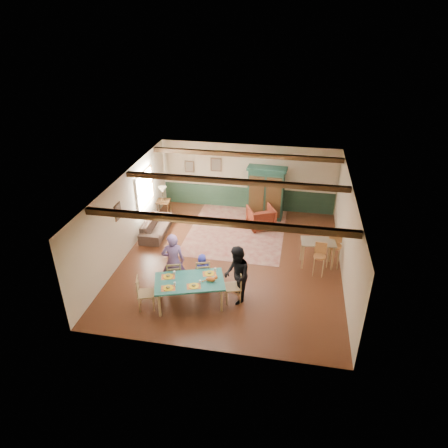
% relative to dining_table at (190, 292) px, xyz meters
% --- Properties ---
extents(floor, '(8.00, 8.00, 0.00)m').
position_rel_dining_table_xyz_m(floor, '(0.75, 2.39, -0.39)').
color(floor, '#492214').
rests_on(floor, ground).
extents(wall_back, '(7.00, 0.02, 2.70)m').
position_rel_dining_table_xyz_m(wall_back, '(0.75, 6.39, 0.96)').
color(wall_back, beige).
rests_on(wall_back, floor).
extents(wall_left, '(0.02, 8.00, 2.70)m').
position_rel_dining_table_xyz_m(wall_left, '(-2.75, 2.39, 0.96)').
color(wall_left, beige).
rests_on(wall_left, floor).
extents(wall_right, '(0.02, 8.00, 2.70)m').
position_rel_dining_table_xyz_m(wall_right, '(4.25, 2.39, 0.96)').
color(wall_right, beige).
rests_on(wall_right, floor).
extents(ceiling, '(7.00, 8.00, 0.02)m').
position_rel_dining_table_xyz_m(ceiling, '(0.75, 2.39, 2.31)').
color(ceiling, silver).
rests_on(ceiling, wall_back).
extents(wainscot_back, '(6.95, 0.03, 0.90)m').
position_rel_dining_table_xyz_m(wainscot_back, '(0.75, 6.37, 0.06)').
color(wainscot_back, '#1D3626').
rests_on(wainscot_back, floor).
extents(ceiling_beam_front, '(6.95, 0.16, 0.16)m').
position_rel_dining_table_xyz_m(ceiling_beam_front, '(0.75, 0.09, 2.22)').
color(ceiling_beam_front, '#301E0D').
rests_on(ceiling_beam_front, ceiling).
extents(ceiling_beam_mid, '(6.95, 0.16, 0.16)m').
position_rel_dining_table_xyz_m(ceiling_beam_mid, '(0.75, 2.79, 2.22)').
color(ceiling_beam_mid, '#301E0D').
rests_on(ceiling_beam_mid, ceiling).
extents(ceiling_beam_back, '(6.95, 0.16, 0.16)m').
position_rel_dining_table_xyz_m(ceiling_beam_back, '(0.75, 5.39, 2.22)').
color(ceiling_beam_back, '#301E0D').
rests_on(ceiling_beam_back, ceiling).
extents(window_left, '(0.06, 1.60, 1.30)m').
position_rel_dining_table_xyz_m(window_left, '(-2.72, 4.09, 1.16)').
color(window_left, white).
rests_on(window_left, wall_left).
extents(picture_left_wall, '(0.04, 0.42, 0.52)m').
position_rel_dining_table_xyz_m(picture_left_wall, '(-2.72, 1.79, 1.36)').
color(picture_left_wall, '#796B58').
rests_on(picture_left_wall, wall_left).
extents(picture_back_a, '(0.45, 0.04, 0.55)m').
position_rel_dining_table_xyz_m(picture_back_a, '(-0.55, 6.36, 1.41)').
color(picture_back_a, '#796B58').
rests_on(picture_back_a, wall_back).
extents(picture_back_b, '(0.38, 0.04, 0.48)m').
position_rel_dining_table_xyz_m(picture_back_b, '(-1.65, 6.36, 1.26)').
color(picture_back_b, '#796B58').
rests_on(picture_back_b, wall_back).
extents(dining_table, '(2.09, 1.55, 0.78)m').
position_rel_dining_table_xyz_m(dining_table, '(0.00, 0.00, 0.00)').
color(dining_table, '#20665E').
rests_on(dining_table, floor).
extents(dining_chair_far_left, '(0.55, 0.57, 0.98)m').
position_rel_dining_table_xyz_m(dining_chair_far_left, '(-0.62, 0.58, 0.10)').
color(dining_chair_far_left, '#A17F50').
rests_on(dining_chair_far_left, floor).
extents(dining_chair_far_right, '(0.55, 0.57, 0.98)m').
position_rel_dining_table_xyz_m(dining_chair_far_right, '(0.17, 0.84, 0.10)').
color(dining_chair_far_right, '#A17F50').
rests_on(dining_chair_far_right, floor).
extents(dining_chair_end_left, '(0.57, 0.55, 0.98)m').
position_rel_dining_table_xyz_m(dining_chair_end_left, '(-1.14, -0.36, 0.10)').
color(dining_chair_end_left, '#A17F50').
rests_on(dining_chair_end_left, floor).
extents(dining_chair_end_right, '(0.57, 0.55, 0.98)m').
position_rel_dining_table_xyz_m(dining_chair_end_right, '(1.14, 0.36, 0.10)').
color(dining_chair_end_right, '#A17F50').
rests_on(dining_chair_end_right, floor).
extents(person_man, '(0.75, 0.61, 1.79)m').
position_rel_dining_table_xyz_m(person_man, '(-0.65, 0.66, 0.51)').
color(person_man, '#775796').
rests_on(person_man, floor).
extents(person_woman, '(0.87, 0.99, 1.71)m').
position_rel_dining_table_xyz_m(person_woman, '(1.23, 0.39, 0.47)').
color(person_woman, black).
rests_on(person_woman, floor).
extents(person_child, '(0.59, 0.47, 1.04)m').
position_rel_dining_table_xyz_m(person_child, '(0.14, 0.92, 0.13)').
color(person_child, '#292FA4').
rests_on(person_child, floor).
extents(cat, '(0.40, 0.25, 0.19)m').
position_rel_dining_table_xyz_m(cat, '(0.57, 0.07, 0.48)').
color(cat, orange).
rests_on(cat, dining_table).
extents(place_setting_near_left, '(0.49, 0.42, 0.11)m').
position_rel_dining_table_xyz_m(place_setting_near_left, '(-0.46, -0.42, 0.44)').
color(place_setting_near_left, yellow).
rests_on(place_setting_near_left, dining_table).
extents(place_setting_near_center, '(0.49, 0.42, 0.11)m').
position_rel_dining_table_xyz_m(place_setting_near_center, '(0.18, -0.22, 0.44)').
color(place_setting_near_center, yellow).
rests_on(place_setting_near_center, dining_table).
extents(place_setting_far_left, '(0.49, 0.42, 0.11)m').
position_rel_dining_table_xyz_m(place_setting_far_left, '(-0.62, 0.07, 0.44)').
color(place_setting_far_left, yellow).
rests_on(place_setting_far_left, dining_table).
extents(place_setting_far_right, '(0.49, 0.42, 0.11)m').
position_rel_dining_table_xyz_m(place_setting_far_right, '(0.46, 0.42, 0.44)').
color(place_setting_far_right, yellow).
rests_on(place_setting_far_right, dining_table).
extents(area_rug, '(3.52, 4.16, 0.01)m').
position_rel_dining_table_xyz_m(area_rug, '(0.63, 4.31, -0.38)').
color(area_rug, tan).
rests_on(area_rug, floor).
extents(armoire, '(1.52, 0.69, 2.09)m').
position_rel_dining_table_xyz_m(armoire, '(1.55, 5.63, 0.66)').
color(armoire, '#133025').
rests_on(armoire, floor).
extents(armchair, '(1.21, 1.22, 0.85)m').
position_rel_dining_table_xyz_m(armchair, '(1.47, 4.77, 0.03)').
color(armchair, '#46150E').
rests_on(armchair, floor).
extents(sofa, '(0.83, 1.96, 0.56)m').
position_rel_dining_table_xyz_m(sofa, '(-2.23, 3.64, -0.11)').
color(sofa, '#413029').
rests_on(sofa, floor).
extents(end_table, '(0.58, 0.58, 0.64)m').
position_rel_dining_table_xyz_m(end_table, '(-2.42, 5.10, -0.07)').
color(end_table, '#301E0D').
rests_on(end_table, floor).
extents(table_lamp, '(0.33, 0.33, 0.59)m').
position_rel_dining_table_xyz_m(table_lamp, '(-2.42, 5.10, 0.55)').
color(table_lamp, beige).
rests_on(table_lamp, end_table).
extents(counter_table, '(1.11, 0.71, 0.88)m').
position_rel_dining_table_xyz_m(counter_table, '(3.48, 2.60, 0.05)').
color(counter_table, tan).
rests_on(counter_table, floor).
extents(bar_stool_left, '(0.41, 0.44, 1.05)m').
position_rel_dining_table_xyz_m(bar_stool_left, '(3.52, 2.09, 0.14)').
color(bar_stool_left, tan).
rests_on(bar_stool_left, floor).
extents(bar_stool_right, '(0.47, 0.51, 1.20)m').
position_rel_dining_table_xyz_m(bar_stool_right, '(3.99, 2.64, 0.21)').
color(bar_stool_right, tan).
rests_on(bar_stool_right, floor).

